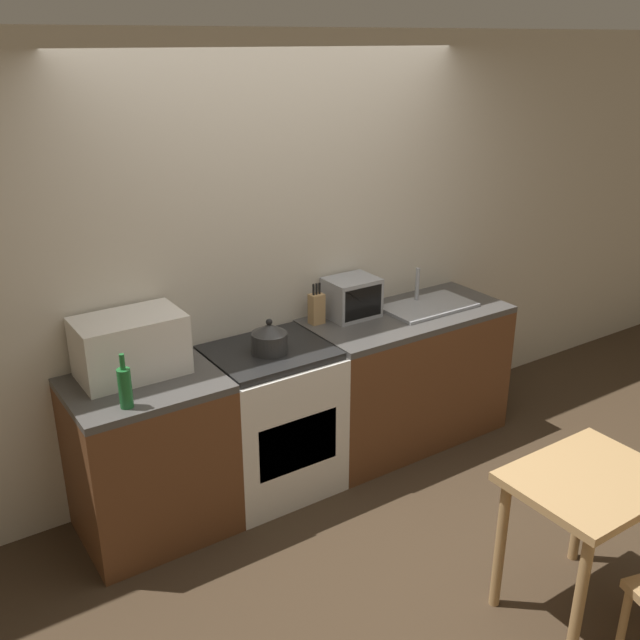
# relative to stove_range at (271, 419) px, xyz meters

# --- Properties ---
(ground_plane) EXTENTS (16.00, 16.00, 0.00)m
(ground_plane) POSITION_rel_stove_range_xyz_m (0.28, -0.84, -0.45)
(ground_plane) COLOR #3D2D1E
(wall_back) EXTENTS (10.00, 0.06, 2.60)m
(wall_back) POSITION_rel_stove_range_xyz_m (0.28, 0.34, 0.85)
(wall_back) COLOR beige
(wall_back) RESTS_ON ground_plane
(counter_left_run) EXTENTS (0.79, 0.62, 0.90)m
(counter_left_run) POSITION_rel_stove_range_xyz_m (-0.74, 0.00, 0.00)
(counter_left_run) COLOR brown
(counter_left_run) RESTS_ON ground_plane
(counter_right_run) EXTENTS (1.36, 0.62, 0.90)m
(counter_right_run) POSITION_rel_stove_range_xyz_m (1.03, 0.00, 0.00)
(counter_right_run) COLOR brown
(counter_right_run) RESTS_ON ground_plane
(stove_range) EXTENTS (0.70, 0.62, 0.90)m
(stove_range) POSITION_rel_stove_range_xyz_m (0.00, 0.00, 0.00)
(stove_range) COLOR silver
(stove_range) RESTS_ON ground_plane
(kettle) EXTENTS (0.20, 0.20, 0.20)m
(kettle) POSITION_rel_stove_range_xyz_m (-0.01, -0.03, 0.54)
(kettle) COLOR #2D2D2D
(kettle) RESTS_ON stove_range
(microwave) EXTENTS (0.55, 0.34, 0.32)m
(microwave) POSITION_rel_stove_range_xyz_m (-0.75, 0.12, 0.61)
(microwave) COLOR silver
(microwave) RESTS_ON counter_left_run
(bottle) EXTENTS (0.07, 0.07, 0.28)m
(bottle) POSITION_rel_stove_range_xyz_m (-0.90, -0.21, 0.56)
(bottle) COLOR #1E662D
(bottle) RESTS_ON counter_left_run
(knife_block) EXTENTS (0.09, 0.07, 0.26)m
(knife_block) POSITION_rel_stove_range_xyz_m (0.44, 0.18, 0.55)
(knife_block) COLOR tan
(knife_block) RESTS_ON counter_right_run
(toaster_oven) EXTENTS (0.32, 0.25, 0.25)m
(toaster_oven) POSITION_rel_stove_range_xyz_m (0.70, 0.16, 0.58)
(toaster_oven) COLOR #999BA0
(toaster_oven) RESTS_ON counter_right_run
(sink_basin) EXTENTS (0.60, 0.34, 0.24)m
(sink_basin) POSITION_rel_stove_range_xyz_m (1.20, 0.01, 0.47)
(sink_basin) COLOR #999BA0
(sink_basin) RESTS_ON counter_right_run
(dining_table) EXTENTS (0.71, 0.56, 0.74)m
(dining_table) POSITION_rel_stove_range_xyz_m (0.68, -1.67, 0.16)
(dining_table) COLOR tan
(dining_table) RESTS_ON ground_plane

